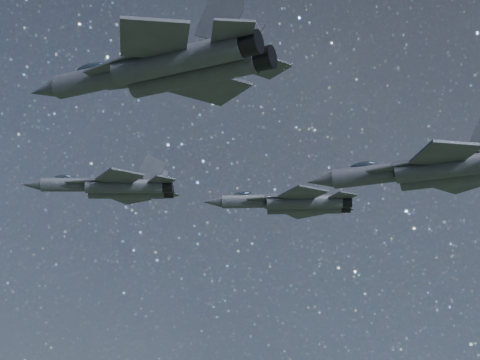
# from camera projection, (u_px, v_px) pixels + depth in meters

# --- Properties ---
(jet_lead) EXTENTS (16.27, 10.96, 4.10)m
(jet_lead) POSITION_uv_depth(u_px,v_px,m) (113.00, 187.00, 81.39)
(jet_lead) COLOR #2C2F38
(jet_left) EXTENTS (17.24, 11.75, 4.33)m
(jet_left) POSITION_uv_depth(u_px,v_px,m) (292.00, 202.00, 87.94)
(jet_left) COLOR #2C2F38
(jet_right) EXTENTS (19.56, 13.61, 4.92)m
(jet_right) POSITION_uv_depth(u_px,v_px,m) (165.00, 67.00, 53.64)
(jet_right) COLOR #2C2F38
(jet_slot) EXTENTS (19.17, 13.49, 4.85)m
(jet_slot) POSITION_uv_depth(u_px,v_px,m) (435.00, 170.00, 66.09)
(jet_slot) COLOR #2C2F38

